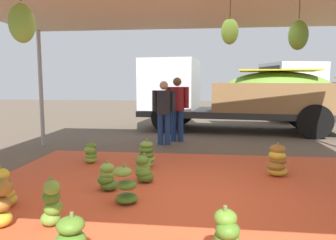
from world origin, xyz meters
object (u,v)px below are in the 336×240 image
(banana_bunch_6, at_px, (126,187))
(banana_bunch_2, at_px, (144,169))
(banana_bunch_8, at_px, (277,161))
(worker_1, at_px, (177,104))
(banana_bunch_9, at_px, (1,206))
(banana_bunch_10, at_px, (224,240))
(worker_0, at_px, (164,108))
(banana_bunch_13, at_px, (107,178))
(banana_bunch_4, at_px, (91,153))
(banana_bunch_12, at_px, (146,155))
(banana_bunch_7, at_px, (52,204))
(cargo_truck_main, at_px, (234,93))
(banana_bunch_14, at_px, (1,189))

(banana_bunch_6, bearing_deg, banana_bunch_2, 85.80)
(banana_bunch_8, height_order, worker_1, worker_1)
(banana_bunch_9, height_order, banana_bunch_10, banana_bunch_9)
(banana_bunch_2, bearing_deg, worker_1, 86.55)
(banana_bunch_6, distance_m, banana_bunch_10, 1.84)
(worker_0, bearing_deg, banana_bunch_13, -96.23)
(banana_bunch_4, relative_size, banana_bunch_13, 0.99)
(banana_bunch_8, bearing_deg, banana_bunch_12, 172.72)
(banana_bunch_7, relative_size, worker_1, 0.33)
(banana_bunch_9, height_order, banana_bunch_13, banana_bunch_9)
(banana_bunch_2, xyz_separation_m, banana_bunch_12, (-0.12, 0.92, 0.02))
(cargo_truck_main, bearing_deg, banana_bunch_14, -116.65)
(banana_bunch_10, bearing_deg, banana_bunch_13, 131.67)
(banana_bunch_7, relative_size, banana_bunch_8, 0.99)
(banana_bunch_6, height_order, banana_bunch_7, banana_bunch_7)
(banana_bunch_12, bearing_deg, cargo_truck_main, 67.52)
(banana_bunch_13, height_order, worker_0, worker_0)
(banana_bunch_9, bearing_deg, cargo_truck_main, 67.23)
(banana_bunch_10, relative_size, banana_bunch_14, 1.00)
(banana_bunch_12, height_order, worker_1, worker_1)
(banana_bunch_4, xyz_separation_m, banana_bunch_12, (1.18, -0.20, 0.04))
(banana_bunch_2, relative_size, banana_bunch_13, 1.06)
(worker_1, bearing_deg, cargo_truck_main, 51.76)
(banana_bunch_2, xyz_separation_m, banana_bunch_7, (-0.73, -1.71, 0.04))
(worker_0, bearing_deg, banana_bunch_9, -103.71)
(cargo_truck_main, height_order, worker_1, cargo_truck_main)
(banana_bunch_10, bearing_deg, cargo_truck_main, 84.70)
(banana_bunch_8, bearing_deg, cargo_truck_main, 93.48)
(banana_bunch_2, distance_m, banana_bunch_10, 2.57)
(banana_bunch_13, bearing_deg, banana_bunch_14, -145.73)
(worker_0, xyz_separation_m, worker_1, (0.30, 0.52, 0.06))
(banana_bunch_13, bearing_deg, banana_bunch_4, 117.94)
(banana_bunch_8, distance_m, cargo_truck_main, 5.35)
(banana_bunch_7, distance_m, banana_bunch_8, 3.77)
(banana_bunch_10, height_order, cargo_truck_main, cargo_truck_main)
(banana_bunch_2, distance_m, banana_bunch_7, 1.86)
(banana_bunch_14, xyz_separation_m, cargo_truck_main, (3.57, 7.12, 1.00))
(banana_bunch_8, bearing_deg, banana_bunch_10, -110.32)
(banana_bunch_10, xyz_separation_m, banana_bunch_13, (-1.64, 1.84, -0.05))
(banana_bunch_6, bearing_deg, banana_bunch_4, 121.07)
(banana_bunch_2, xyz_separation_m, worker_1, (0.22, 3.71, 0.80))
(cargo_truck_main, relative_size, worker_0, 4.01)
(worker_1, bearing_deg, banana_bunch_9, -105.39)
(banana_bunch_9, bearing_deg, banana_bunch_8, 34.22)
(banana_bunch_4, xyz_separation_m, cargo_truck_main, (3.23, 4.75, 1.05))
(banana_bunch_7, distance_m, cargo_truck_main, 8.09)
(banana_bunch_2, height_order, banana_bunch_12, banana_bunch_12)
(banana_bunch_2, height_order, banana_bunch_4, banana_bunch_2)
(cargo_truck_main, relative_size, worker_1, 3.78)
(banana_bunch_6, bearing_deg, cargo_truck_main, 73.67)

